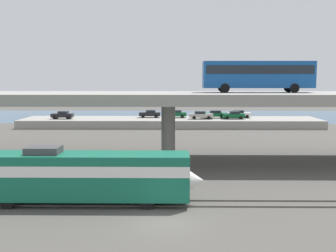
# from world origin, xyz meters

# --- Properties ---
(ground_plane) EXTENTS (260.00, 260.00, 0.00)m
(ground_plane) POSITION_xyz_m (0.00, 0.00, 0.00)
(ground_plane) COLOR #4C4944
(rail_strip_near) EXTENTS (110.00, 0.12, 0.12)m
(rail_strip_near) POSITION_xyz_m (0.00, 3.26, 0.06)
(rail_strip_near) COLOR #59544C
(rail_strip_near) RESTS_ON ground_plane
(rail_strip_far) EXTENTS (110.00, 0.12, 0.12)m
(rail_strip_far) POSITION_xyz_m (0.00, 4.74, 0.06)
(rail_strip_far) COLOR #59544C
(rail_strip_far) RESTS_ON ground_plane
(train_locomotive) EXTENTS (16.64, 3.04, 4.18)m
(train_locomotive) POSITION_xyz_m (-5.31, 4.00, 2.19)
(train_locomotive) COLOR #14664C
(train_locomotive) RESTS_ON ground_plane
(highway_overpass) EXTENTS (96.00, 12.38, 7.54)m
(highway_overpass) POSITION_xyz_m (0.00, 20.00, 6.85)
(highway_overpass) COLOR gray
(highway_overpass) RESTS_ON ground_plane
(transit_bus_on_overpass) EXTENTS (12.00, 2.68, 3.40)m
(transit_bus_on_overpass) POSITION_xyz_m (9.79, 21.07, 9.60)
(transit_bus_on_overpass) COLOR #14478C
(transit_bus_on_overpass) RESTS_ON highway_overpass
(pier_parking_lot) EXTENTS (56.30, 10.61, 1.53)m
(pier_parking_lot) POSITION_xyz_m (0.00, 55.00, 0.76)
(pier_parking_lot) COLOR gray
(pier_parking_lot) RESTS_ON ground_plane
(parked_car_0) EXTENTS (4.01, 1.87, 1.50)m
(parked_car_0) POSITION_xyz_m (-20.40, 53.60, 2.30)
(parked_car_0) COLOR black
(parked_car_0) RESTS_ON pier_parking_lot
(parked_car_1) EXTENTS (4.39, 1.93, 1.50)m
(parked_car_1) POSITION_xyz_m (5.72, 53.75, 2.30)
(parked_car_1) COLOR #9E998C
(parked_car_1) RESTS_ON pier_parking_lot
(parked_car_2) EXTENTS (4.10, 1.91, 1.50)m
(parked_car_2) POSITION_xyz_m (-4.05, 56.79, 2.30)
(parked_car_2) COLOR black
(parked_car_2) RESTS_ON pier_parking_lot
(parked_car_3) EXTENTS (4.30, 1.94, 1.50)m
(parked_car_3) POSITION_xyz_m (0.94, 56.59, 2.30)
(parked_car_3) COLOR #0C4C26
(parked_car_3) RESTS_ON pier_parking_lot
(parked_car_4) EXTENTS (4.68, 1.82, 1.50)m
(parked_car_4) POSITION_xyz_m (8.45, 55.83, 2.30)
(parked_car_4) COLOR #0C4C26
(parked_car_4) RESTS_ON pier_parking_lot
(parked_car_5) EXTENTS (4.08, 1.82, 1.50)m
(parked_car_5) POSITION_xyz_m (11.87, 53.77, 2.30)
(parked_car_5) COLOR #0C4C26
(parked_car_5) RESTS_ON pier_parking_lot
(parked_car_6) EXTENTS (4.37, 1.95, 1.50)m
(parked_car_6) POSITION_xyz_m (13.30, 56.32, 2.30)
(parked_car_6) COLOR silver
(parked_car_6) RESTS_ON pier_parking_lot
(harbor_water) EXTENTS (140.00, 36.00, 0.01)m
(harbor_water) POSITION_xyz_m (0.00, 78.00, 0.00)
(harbor_water) COLOR #2D5170
(harbor_water) RESTS_ON ground_plane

